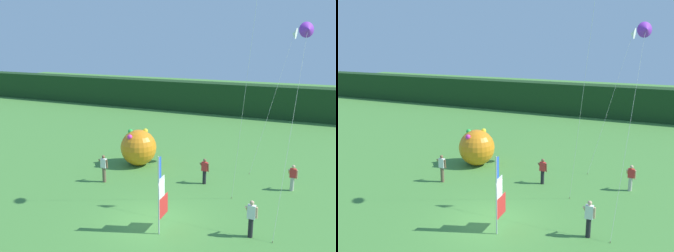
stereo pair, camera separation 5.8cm
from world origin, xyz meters
TOP-DOWN VIEW (x-y plane):
  - ground_plane at (0.00, 0.00)m, footprint 120.00×120.00m
  - distant_treeline at (0.00, 26.70)m, footprint 80.00×2.40m
  - banner_flag at (0.69, -0.64)m, footprint 0.06×1.03m
  - person_near_banner at (0.83, 5.47)m, footprint 0.55×0.48m
  - person_mid_field at (5.86, 6.51)m, footprint 0.55×0.48m
  - person_far_left at (-4.97, 3.29)m, footprint 0.55×0.48m
  - person_far_right at (4.57, 0.46)m, footprint 0.55×0.48m
  - inflatable_balloon at (-4.47, 6.94)m, footprint 2.51×2.51m
  - kite_white_delta_1 at (4.96, 10.87)m, footprint 2.11×3.11m
  - kite_purple_delta_2 at (6.10, 3.48)m, footprint 0.93×3.48m

SIDE VIEW (x-z plane):
  - ground_plane at x=0.00m, z-range 0.00..0.00m
  - person_mid_field at x=5.86m, z-range 0.05..1.63m
  - person_near_banner at x=0.83m, z-range 0.05..1.67m
  - person_far_left at x=-4.97m, z-range 0.06..1.81m
  - person_far_right at x=4.57m, z-range 0.06..1.83m
  - inflatable_balloon at x=-4.47m, z-range -0.01..2.54m
  - distant_treeline at x=0.00m, z-range 0.00..3.56m
  - banner_flag at x=0.69m, z-range -0.08..3.66m
  - kite_white_delta_1 at x=4.96m, z-range 4.26..13.64m
  - kite_purple_delta_2 at x=6.10m, z-range 4.31..13.78m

